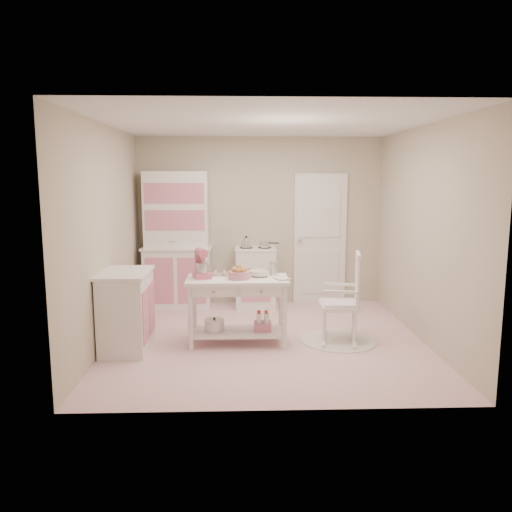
{
  "coord_description": "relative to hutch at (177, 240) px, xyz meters",
  "views": [
    {
      "loc": [
        -0.33,
        -5.91,
        1.98
      ],
      "look_at": [
        -0.11,
        0.38,
        0.98
      ],
      "focal_mm": 35.0,
      "sensor_mm": 36.0,
      "label": 1
    }
  ],
  "objects": [
    {
      "name": "rocking_chair",
      "position": [
        2.17,
        -1.74,
        -0.49
      ],
      "size": [
        0.6,
        0.8,
        1.1
      ],
      "primitive_type": "cube",
      "rotation": [
        0.0,
        0.0,
        -0.19
      ],
      "color": "white",
      "rests_on": "ground"
    },
    {
      "name": "lace_rug",
      "position": [
        2.17,
        -1.74,
        -1.03
      ],
      "size": [
        0.92,
        0.92,
        0.01
      ],
      "primitive_type": "cylinder",
      "color": "white",
      "rests_on": "ground"
    },
    {
      "name": "bread_basket",
      "position": [
        0.95,
        -1.83,
        -0.19
      ],
      "size": [
        0.25,
        0.25,
        0.09
      ],
      "primitive_type": "cylinder",
      "color": "pink",
      "rests_on": "work_table"
    },
    {
      "name": "cookie_tray",
      "position": [
        0.78,
        -1.6,
        -0.23
      ],
      "size": [
        0.34,
        0.24,
        0.02
      ],
      "primitive_type": "cube",
      "color": "silver",
      "rests_on": "work_table"
    },
    {
      "name": "base_cabinet",
      "position": [
        -0.35,
        -1.95,
        -0.58
      ],
      "size": [
        0.54,
        0.84,
        0.92
      ],
      "primitive_type": "cube",
      "color": "white",
      "rests_on": "ground"
    },
    {
      "name": "stove",
      "position": [
        1.2,
        -0.05,
        -0.58
      ],
      "size": [
        0.62,
        0.57,
        0.92
      ],
      "primitive_type": "cube",
      "color": "white",
      "rests_on": "ground"
    },
    {
      "name": "recipe_book",
      "position": [
        1.38,
        -1.9,
        -0.23
      ],
      "size": [
        0.21,
        0.24,
        0.02
      ],
      "primitive_type": "imported",
      "rotation": [
        0.0,
        0.0,
        0.37
      ],
      "color": "white",
      "rests_on": "work_table"
    },
    {
      "name": "door",
      "position": [
        2.23,
        0.21,
        -0.02
      ],
      "size": [
        0.82,
        0.05,
        2.04
      ],
      "primitive_type": "cube",
      "color": "white",
      "rests_on": "ground"
    },
    {
      "name": "work_table",
      "position": [
        0.93,
        -1.78,
        -0.64
      ],
      "size": [
        1.2,
        0.6,
        0.8
      ],
      "primitive_type": "cube",
      "color": "white",
      "rests_on": "ground"
    },
    {
      "name": "stand_mixer",
      "position": [
        0.51,
        -1.76,
        -0.07
      ],
      "size": [
        0.28,
        0.33,
        0.34
      ],
      "primitive_type": "cube",
      "rotation": [
        0.0,
        0.0,
        0.32
      ],
      "color": "#D25875",
      "rests_on": "work_table"
    },
    {
      "name": "mixing_bowl",
      "position": [
        1.19,
        -1.7,
        -0.2
      ],
      "size": [
        0.24,
        0.24,
        0.08
      ],
      "primitive_type": "imported",
      "color": "white",
      "rests_on": "work_table"
    },
    {
      "name": "metal_pitcher",
      "position": [
        1.37,
        -1.62,
        -0.16
      ],
      "size": [
        0.1,
        0.1,
        0.17
      ],
      "primitive_type": "cylinder",
      "color": "silver",
      "rests_on": "work_table"
    },
    {
      "name": "room_shell",
      "position": [
        1.28,
        -1.66,
        0.61
      ],
      "size": [
        3.84,
        3.84,
        2.62
      ],
      "color": "pink",
      "rests_on": "ground"
    },
    {
      "name": "hutch",
      "position": [
        0.0,
        0.0,
        0.0
      ],
      "size": [
        1.06,
        0.5,
        2.08
      ],
      "primitive_type": "cube",
      "color": "white",
      "rests_on": "ground"
    }
  ]
}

